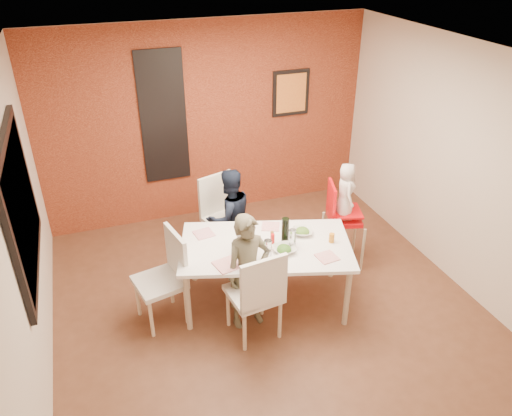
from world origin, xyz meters
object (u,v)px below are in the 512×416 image
object	(u,v)px
child_near	(248,272)
chair_left	(167,273)
paper_towel_roll	(242,238)
high_chair	(340,216)
dining_table	(266,250)
chair_far	(222,211)
chair_near	(258,292)
wine_bottle	(285,231)
toddler	(346,191)
child_far	(230,217)

from	to	relation	value
child_near	chair_left	bearing A→B (deg)	149.23
paper_towel_roll	high_chair	bearing A→B (deg)	16.86
dining_table	chair_left	xyz separation A→B (m)	(-1.05, 0.11, -0.11)
chair_far	high_chair	world-z (taller)	high_chair
chair_far	high_chair	size ratio (longest dim) A/B	0.96
dining_table	chair_left	world-z (taller)	chair_left
chair_near	wine_bottle	bearing A→B (deg)	-141.72
chair_near	paper_towel_roll	xyz separation A→B (m)	(0.02, 0.52, 0.30)
chair_far	chair_left	xyz separation A→B (m)	(-0.88, -1.02, -0.01)
child_near	toddler	bearing A→B (deg)	19.98
dining_table	chair_left	size ratio (longest dim) A/B	1.97
chair_near	child_near	size ratio (longest dim) A/B	0.81
wine_bottle	paper_towel_roll	distance (m)	0.46
toddler	child_near	bearing A→B (deg)	126.65
chair_far	child_near	bearing A→B (deg)	-113.47
chair_far	paper_towel_roll	size ratio (longest dim) A/B	3.78
wine_bottle	paper_towel_roll	world-z (taller)	wine_bottle
dining_table	wine_bottle	xyz separation A→B (m)	(0.21, -0.02, 0.21)
chair_far	child_near	xyz separation A→B (m)	(-0.12, -1.39, 0.07)
dining_table	child_near	xyz separation A→B (m)	(-0.29, -0.26, -0.03)
chair_near	dining_table	bearing A→B (deg)	-125.27
high_chair	child_far	bearing A→B (deg)	86.30
chair_near	child_near	bearing A→B (deg)	-94.47
chair_left	wine_bottle	distance (m)	1.30
high_chair	child_far	distance (m)	1.33
dining_table	chair_left	bearing A→B (deg)	174.13
wine_bottle	paper_towel_roll	bearing A→B (deg)	176.22
high_chair	toddler	world-z (taller)	toddler
chair_far	chair_left	world-z (taller)	chair_far
chair_left	wine_bottle	world-z (taller)	wine_bottle
paper_towel_roll	chair_left	bearing A→B (deg)	172.69
high_chair	chair_far	bearing A→B (deg)	77.54
chair_near	paper_towel_roll	distance (m)	0.60
chair_far	child_far	size ratio (longest dim) A/B	0.83
child_near	paper_towel_roll	xyz separation A→B (m)	(0.03, 0.27, 0.24)
high_chair	paper_towel_roll	world-z (taller)	high_chair
chair_far	toddler	xyz separation A→B (m)	(1.31, -0.72, 0.40)
chair_left	toddler	distance (m)	2.25
chair_far	child_far	distance (m)	0.25
chair_far	chair_left	distance (m)	1.35
wine_bottle	paper_towel_roll	size ratio (longest dim) A/B	1.08
chair_far	high_chair	xyz separation A→B (m)	(1.28, -0.71, 0.07)
chair_left	child_far	size ratio (longest dim) A/B	0.82
child_far	toddler	distance (m)	1.41
child_near	toddler	distance (m)	1.62
paper_towel_roll	wine_bottle	bearing A→B (deg)	-3.78
child_near	wine_bottle	bearing A→B (deg)	20.46
chair_near	toddler	distance (m)	1.74
chair_near	child_far	size ratio (longest dim) A/B	0.84
child_far	paper_towel_roll	world-z (taller)	child_far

